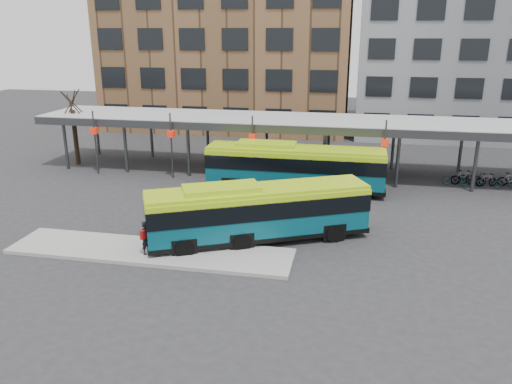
% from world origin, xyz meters
% --- Properties ---
extents(ground, '(120.00, 120.00, 0.00)m').
position_xyz_m(ground, '(0.00, 0.00, 0.00)').
color(ground, '#28282B').
rests_on(ground, ground).
extents(boarding_island, '(14.00, 3.00, 0.18)m').
position_xyz_m(boarding_island, '(-5.50, -3.00, 0.09)').
color(boarding_island, gray).
rests_on(boarding_island, ground).
extents(canopy, '(40.00, 6.53, 4.80)m').
position_xyz_m(canopy, '(-0.06, 12.87, 3.91)').
color(canopy, '#999B9E').
rests_on(canopy, ground).
extents(tree, '(1.64, 1.64, 5.60)m').
position_xyz_m(tree, '(-18.00, 12.00, 2.43)').
color(tree, black).
rests_on(tree, ground).
extents(building_brick, '(26.00, 14.00, 22.00)m').
position_xyz_m(building_brick, '(-10.00, 32.00, 11.00)').
color(building_brick, brown).
rests_on(building_brick, ground).
extents(building_grey, '(24.00, 14.00, 20.00)m').
position_xyz_m(building_grey, '(16.00, 32.00, 10.00)').
color(building_grey, slate).
rests_on(building_grey, ground).
extents(bus_front, '(11.23, 7.09, 3.12)m').
position_xyz_m(bus_front, '(-0.64, -0.49, 1.62)').
color(bus_front, '#084959').
rests_on(bus_front, ground).
extents(bus_rear, '(11.86, 2.70, 3.27)m').
position_xyz_m(bus_rear, '(0.14, 8.40, 1.70)').
color(bus_rear, '#084959').
rests_on(bus_rear, ground).
extents(pedestrian, '(0.57, 0.70, 1.64)m').
position_xyz_m(pedestrian, '(-5.46, -3.45, 1.01)').
color(pedestrian, black).
rests_on(pedestrian, boarding_island).
extents(bike_rack, '(6.16, 1.46, 1.05)m').
position_xyz_m(bike_rack, '(13.33, 11.98, 0.47)').
color(bike_rack, slate).
rests_on(bike_rack, ground).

